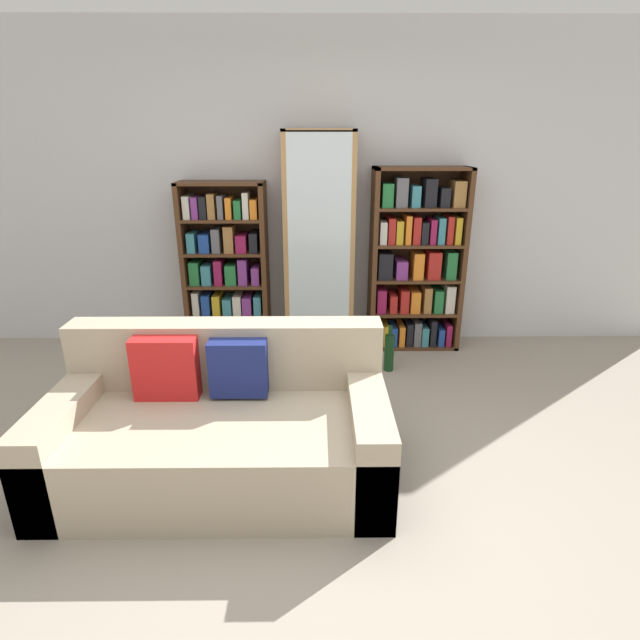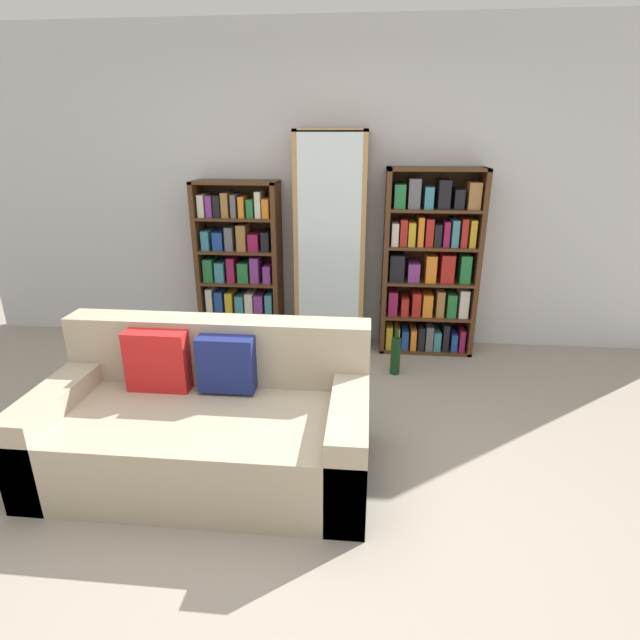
{
  "view_description": "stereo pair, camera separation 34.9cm",
  "coord_description": "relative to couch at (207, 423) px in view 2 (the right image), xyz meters",
  "views": [
    {
      "loc": [
        -0.02,
        -1.99,
        1.81
      ],
      "look_at": [
        0.01,
        1.29,
        0.6
      ],
      "focal_mm": 28.0,
      "sensor_mm": 36.0,
      "label": 1
    },
    {
      "loc": [
        0.33,
        -1.97,
        1.81
      ],
      "look_at": [
        0.01,
        1.29,
        0.6
      ],
      "focal_mm": 28.0,
      "sensor_mm": 36.0,
      "label": 2
    }
  ],
  "objects": [
    {
      "name": "bookshelf_right",
      "position": [
        1.41,
        1.86,
        0.49
      ],
      "size": [
        0.8,
        0.32,
        1.57
      ],
      "color": "#4C2D19",
      "rests_on": "ground"
    },
    {
      "name": "couch",
      "position": [
        0.0,
        0.0,
        0.0
      ],
      "size": [
        1.81,
        0.92,
        0.8
      ],
      "color": "tan",
      "rests_on": "ground"
    },
    {
      "name": "display_cabinet",
      "position": [
        0.56,
        1.84,
        0.65
      ],
      "size": [
        0.59,
        0.36,
        1.86
      ],
      "color": "#AD7F4C",
      "rests_on": "ground"
    },
    {
      "name": "wine_bottle",
      "position": [
        1.13,
        1.32,
        -0.12
      ],
      "size": [
        0.08,
        0.08,
        0.39
      ],
      "color": "#143819",
      "rests_on": "ground"
    },
    {
      "name": "bookshelf_left",
      "position": [
        -0.26,
        1.86,
        0.42
      ],
      "size": [
        0.72,
        0.32,
        1.46
      ],
      "color": "#4C2D19",
      "rests_on": "ground"
    },
    {
      "name": "wall_back",
      "position": [
        0.54,
        2.06,
        1.07
      ],
      "size": [
        6.61,
        0.06,
        2.7
      ],
      "color": "silver",
      "rests_on": "ground"
    },
    {
      "name": "ground_plane",
      "position": [
        0.54,
        -0.4,
        -0.28
      ],
      "size": [
        16.0,
        16.0,
        0.0
      ],
      "primitive_type": "plane",
      "color": "gray"
    }
  ]
}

